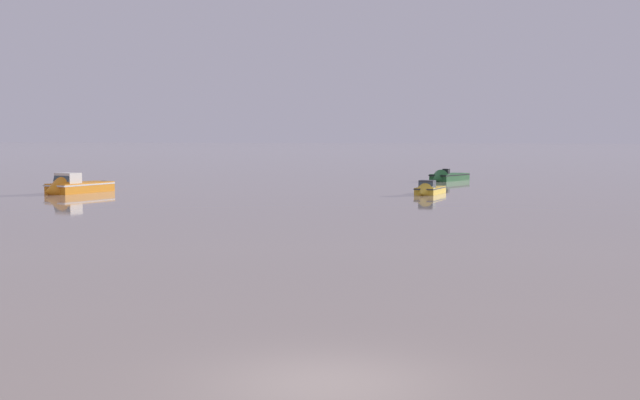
{
  "coord_description": "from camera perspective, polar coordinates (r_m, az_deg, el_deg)",
  "views": [
    {
      "loc": [
        3.0,
        -14.23,
        4.36
      ],
      "look_at": [
        -7.9,
        35.84,
        0.38
      ],
      "focal_mm": 47.7,
      "sensor_mm": 36.0,
      "label": 1
    }
  ],
  "objects": [
    {
      "name": "ground_plane",
      "position": [
        15.18,
        0.37,
        -12.24
      ],
      "size": [
        800.0,
        800.0,
        0.0
      ],
      "primitive_type": "plane",
      "color": "gray"
    },
    {
      "name": "motorboat_moored_1",
      "position": [
        80.27,
        8.41,
        1.45
      ],
      "size": [
        3.9,
        5.48,
        1.79
      ],
      "rotation": [
        0.0,
        0.0,
        4.26
      ],
      "color": "#23602D",
      "rests_on": "ground"
    },
    {
      "name": "motorboat_moored_5",
      "position": [
        65.42,
        -16.36,
        0.74
      ],
      "size": [
        3.75,
        6.34,
        2.28
      ],
      "rotation": [
        0.0,
        0.0,
        4.41
      ],
      "color": "orange",
      "rests_on": "ground"
    },
    {
      "name": "motorboat_moored_0",
      "position": [
        62.09,
        7.25,
        0.59
      ],
      "size": [
        2.17,
        4.27,
        1.55
      ],
      "rotation": [
        0.0,
        0.0,
        4.52
      ],
      "color": "gold",
      "rests_on": "ground"
    }
  ]
}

